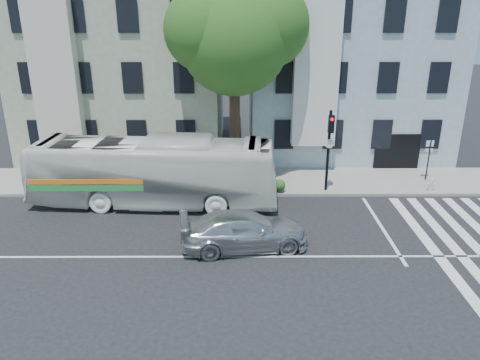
{
  "coord_description": "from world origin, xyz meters",
  "views": [
    {
      "loc": [
        0.19,
        -15.92,
        9.26
      ],
      "look_at": [
        0.26,
        2.1,
        2.4
      ],
      "focal_mm": 35.0,
      "sensor_mm": 36.0,
      "label": 1
    }
  ],
  "objects_px": {
    "bus": "(154,172)",
    "traffic_signal": "(329,141)",
    "sedan": "(244,230)",
    "fire_hydrant": "(431,184)"
  },
  "relations": [
    {
      "from": "bus",
      "to": "traffic_signal",
      "type": "distance_m",
      "value": 8.77
    },
    {
      "from": "sedan",
      "to": "traffic_signal",
      "type": "bearing_deg",
      "value": -45.34
    },
    {
      "from": "traffic_signal",
      "to": "sedan",
      "type": "bearing_deg",
      "value": -125.75
    },
    {
      "from": "sedan",
      "to": "fire_hydrant",
      "type": "relative_size",
      "value": 7.48
    },
    {
      "from": "bus",
      "to": "fire_hydrant",
      "type": "relative_size",
      "value": 17.4
    },
    {
      "from": "bus",
      "to": "traffic_signal",
      "type": "bearing_deg",
      "value": -77.99
    },
    {
      "from": "traffic_signal",
      "to": "fire_hydrant",
      "type": "relative_size",
      "value": 6.34
    },
    {
      "from": "sedan",
      "to": "traffic_signal",
      "type": "relative_size",
      "value": 1.18
    },
    {
      "from": "bus",
      "to": "sedan",
      "type": "relative_size",
      "value": 2.33
    },
    {
      "from": "traffic_signal",
      "to": "fire_hydrant",
      "type": "xyz_separation_m",
      "value": [
        5.41,
        0.01,
        -2.3
      ]
    }
  ]
}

